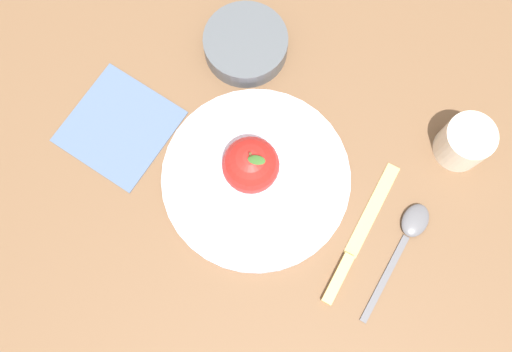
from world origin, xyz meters
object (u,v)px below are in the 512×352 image
knife (355,245)px  spoon (408,233)px  dinner_plate (256,178)px  linen_napkin (119,126)px  side_bowl (246,43)px  apple (251,165)px  cup (466,141)px

knife → spoon: spoon is taller
dinner_plate → linen_napkin: size_ratio=1.83×
side_bowl → knife: 0.32m
spoon → linen_napkin: bearing=-158.8°
apple → side_bowl: apple is taller
side_bowl → cup: 0.33m
apple → spoon: bearing=21.1°
dinner_plate → apple: bearing=179.4°
side_bowl → linen_napkin: bearing=-104.0°
cup → knife: (-0.02, -0.20, -0.03)m
linen_napkin → cup: bearing=38.3°
knife → apple: bearing=-172.8°
dinner_plate → side_bowl: side_bowl is taller
apple → linen_napkin: size_ratio=0.65×
apple → knife: apple is taller
apple → cup: apple is taller
knife → dinner_plate: bearing=-172.3°
dinner_plate → side_bowl: size_ratio=2.12×
side_bowl → knife: side_bowl is taller
cup → knife: 0.20m
spoon → apple: bearing=-158.9°
dinner_plate → linen_napkin: dinner_plate is taller
dinner_plate → cup: bearing=51.2°
apple → knife: size_ratio=0.44×
dinner_plate → spoon: size_ratio=1.45×
linen_napkin → spoon: bearing=21.2°
cup → dinner_plate: bearing=-128.8°
side_bowl → spoon: size_ratio=0.69×
apple → knife: (0.17, 0.02, -0.05)m
dinner_plate → knife: size_ratio=1.23×
dinner_plate → cup: 0.28m
cup → side_bowl: bearing=-165.0°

